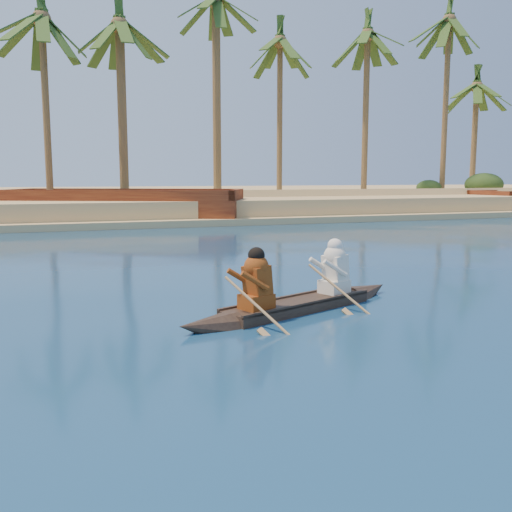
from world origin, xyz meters
name	(u,v)px	position (x,y,z in m)	size (l,w,h in m)	color
ground	(1,408)	(0.00, 0.00, 0.00)	(160.00, 160.00, 0.00)	navy
sandy_embankment	(42,201)	(0.00, 46.89, 0.53)	(150.00, 51.00, 1.50)	tan
palm_grove	(34,95)	(0.00, 35.00, 8.00)	(110.00, 14.00, 16.00)	#2F4A1A
shrub_cluster	(39,200)	(0.00, 31.50, 1.20)	(100.00, 6.00, 2.40)	#243915
canoe	(298,296)	(5.12, 3.22, 0.30)	(5.48, 2.77, 1.55)	#3B2C20
barge_mid	(125,209)	(4.75, 27.00, 0.78)	(14.02, 9.65, 2.23)	brown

